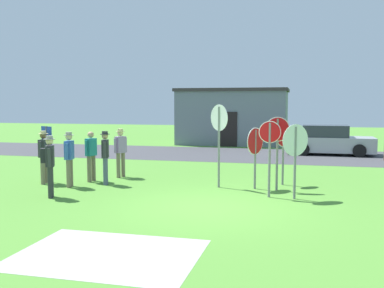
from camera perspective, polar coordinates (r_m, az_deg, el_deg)
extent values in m
plane|color=#518E33|center=(11.39, 2.11, -8.14)|extent=(80.00, 80.00, 0.00)
cube|color=#424247|center=(22.82, 8.09, -1.40)|extent=(60.00, 6.40, 0.01)
cube|color=#ADAAA3|center=(8.17, -10.71, -13.69)|extent=(3.20, 2.40, 0.01)
cube|color=slate|center=(29.00, 5.33, 3.36)|extent=(6.76, 4.25, 3.34)
cube|color=#383333|center=(28.99, 5.36, 6.86)|extent=(6.96, 4.45, 0.20)
cube|color=black|center=(26.91, 4.64, 1.89)|extent=(1.10, 0.08, 2.10)
cube|color=#A5A8AD|center=(23.89, 17.27, -0.02)|extent=(4.33, 1.88, 0.76)
cube|color=#2D333D|center=(23.83, 16.72, 1.62)|extent=(2.26, 1.57, 0.60)
cylinder|color=black|center=(24.89, 20.24, -0.39)|extent=(0.64, 0.23, 0.64)
cylinder|color=black|center=(23.11, 20.65, -0.82)|extent=(0.64, 0.23, 0.64)
cylinder|color=black|center=(24.78, 14.09, -0.24)|extent=(0.64, 0.23, 0.64)
cylinder|color=black|center=(22.99, 14.03, -0.66)|extent=(0.64, 0.23, 0.64)
cylinder|color=slate|center=(13.65, 10.85, -1.37)|extent=(0.09, 0.09, 2.17)
cylinder|color=white|center=(13.58, 10.90, 1.87)|extent=(0.72, 0.21, 0.75)
cylinder|color=#B70F14|center=(13.57, 10.91, 1.87)|extent=(0.67, 0.20, 0.69)
cylinder|color=slate|center=(12.61, 9.89, -2.07)|extent=(0.07, 0.07, 2.10)
cylinder|color=white|center=(12.54, 9.95, 1.52)|extent=(0.62, 0.03, 0.62)
cylinder|color=#B70F14|center=(12.53, 9.94, 1.52)|extent=(0.57, 0.03, 0.57)
cylinder|color=slate|center=(13.79, 8.08, -1.97)|extent=(0.09, 0.09, 1.83)
cylinder|color=white|center=(13.73, 8.11, 0.36)|extent=(0.41, 0.75, 0.85)
cylinder|color=#B70F14|center=(13.73, 8.14, 0.35)|extent=(0.39, 0.70, 0.78)
cylinder|color=slate|center=(14.62, 11.58, -1.53)|extent=(0.10, 0.10, 1.87)
cylinder|color=white|center=(14.56, 11.62, 1.00)|extent=(0.43, 0.55, 0.69)
cylinder|color=#B70F14|center=(14.55, 11.65, 1.00)|extent=(0.40, 0.52, 0.64)
cylinder|color=slate|center=(12.53, 13.05, -2.40)|extent=(0.10, 0.10, 2.00)
cylinder|color=white|center=(12.47, 13.11, 0.47)|extent=(0.67, 0.59, 0.88)
cylinder|color=#B70F14|center=(12.47, 13.08, 0.47)|extent=(0.62, 0.55, 0.82)
cylinder|color=slate|center=(13.88, 3.47, -0.43)|extent=(0.10, 0.10, 2.53)
cylinder|color=white|center=(13.82, 3.49, 3.38)|extent=(0.63, 0.54, 0.82)
cylinder|color=#B70F14|center=(13.82, 3.52, 3.38)|extent=(0.59, 0.51, 0.76)
cylinder|color=#7A6B56|center=(15.45, -12.50, -3.04)|extent=(0.14, 0.14, 0.88)
cylinder|color=#7A6B56|center=(15.29, -13.03, -3.14)|extent=(0.14, 0.14, 0.88)
cube|color=teal|center=(15.28, -12.82, -0.38)|extent=(0.30, 0.40, 0.58)
cylinder|color=teal|center=(15.47, -12.24, -0.38)|extent=(0.09, 0.09, 0.52)
cylinder|color=teal|center=(15.10, -13.41, -0.53)|extent=(0.09, 0.09, 0.52)
sphere|color=tan|center=(15.25, -12.85, 1.17)|extent=(0.21, 0.21, 0.21)
cylinder|color=#7A6B56|center=(14.66, -15.27, -3.55)|extent=(0.14, 0.14, 0.88)
cylinder|color=#7A6B56|center=(14.46, -15.53, -3.68)|extent=(0.14, 0.14, 0.88)
cube|color=#3860B7|center=(14.47, -15.47, -0.75)|extent=(0.29, 0.40, 0.58)
cylinder|color=#3860B7|center=(14.70, -15.19, -0.73)|extent=(0.09, 0.09, 0.52)
cylinder|color=#3860B7|center=(14.24, -15.76, -0.94)|extent=(0.09, 0.09, 0.52)
sphere|color=beige|center=(14.43, -15.51, 0.88)|extent=(0.21, 0.21, 0.21)
cylinder|color=gray|center=(14.43, -15.51, 1.11)|extent=(0.31, 0.31, 0.02)
cylinder|color=gray|center=(14.42, -15.52, 1.31)|extent=(0.19, 0.19, 0.09)
cylinder|color=#4C5670|center=(14.83, -10.99, -3.36)|extent=(0.14, 0.14, 0.88)
cylinder|color=#4C5670|center=(14.61, -11.04, -3.49)|extent=(0.14, 0.14, 0.88)
cube|color=#333338|center=(14.63, -11.07, -0.59)|extent=(0.34, 0.42, 0.58)
cylinder|color=#333338|center=(14.87, -11.01, -0.58)|extent=(0.09, 0.09, 0.52)
cylinder|color=#333338|center=(14.39, -11.13, -0.77)|extent=(0.09, 0.09, 0.52)
sphere|color=tan|center=(14.59, -11.10, 1.03)|extent=(0.21, 0.21, 0.21)
cylinder|color=#333338|center=(14.59, -11.10, 1.25)|extent=(0.31, 0.32, 0.02)
cylinder|color=#333338|center=(14.58, -11.10, 1.45)|extent=(0.19, 0.19, 0.09)
cylinder|color=#7A6B56|center=(16.11, -8.81, -2.64)|extent=(0.14, 0.14, 0.88)
cylinder|color=#7A6B56|center=(15.97, -9.41, -2.72)|extent=(0.14, 0.14, 0.88)
cube|color=#9E7AB2|center=(15.95, -9.15, -0.08)|extent=(0.36, 0.42, 0.58)
cylinder|color=#9E7AB2|center=(16.11, -8.50, -0.09)|extent=(0.09, 0.09, 0.52)
cylinder|color=#9E7AB2|center=(15.80, -9.81, -0.21)|extent=(0.09, 0.09, 0.52)
sphere|color=beige|center=(15.92, -9.17, 1.41)|extent=(0.21, 0.21, 0.21)
cylinder|color=beige|center=(15.92, -9.17, 1.62)|extent=(0.31, 0.32, 0.02)
cylinder|color=beige|center=(15.91, -9.18, 1.80)|extent=(0.19, 0.19, 0.09)
cylinder|color=#2D2D33|center=(13.22, -17.62, -4.56)|extent=(0.14, 0.14, 0.88)
cylinder|color=#2D2D33|center=(13.00, -17.69, -4.73)|extent=(0.14, 0.14, 0.88)
cube|color=#333338|center=(13.01, -17.75, -1.48)|extent=(0.36, 0.42, 0.58)
cylinder|color=#333338|center=(13.25, -17.66, -1.44)|extent=(0.09, 0.09, 0.52)
cylinder|color=#333338|center=(12.77, -17.83, -1.69)|extent=(0.09, 0.09, 0.52)
sphere|color=beige|center=(12.97, -17.80, 0.34)|extent=(0.21, 0.21, 0.21)
cylinder|color=gray|center=(12.96, -17.80, 0.60)|extent=(0.31, 0.31, 0.02)
cylinder|color=gray|center=(12.96, -17.81, 0.82)|extent=(0.19, 0.19, 0.09)
cube|color=#232328|center=(13.02, -18.49, -1.40)|extent=(0.24, 0.30, 0.40)
cylinder|color=#7A6B56|center=(15.47, -18.23, -3.17)|extent=(0.14, 0.14, 0.88)
cylinder|color=#7A6B56|center=(15.28, -18.58, -3.28)|extent=(0.14, 0.14, 0.88)
cube|color=#333338|center=(15.29, -18.48, -0.52)|extent=(0.26, 0.38, 0.58)
cylinder|color=#333338|center=(15.51, -18.10, -0.50)|extent=(0.09, 0.09, 0.52)
cylinder|color=#333338|center=(15.07, -18.87, -0.69)|extent=(0.09, 0.09, 0.52)
sphere|color=brown|center=(15.25, -18.53, 1.03)|extent=(0.21, 0.21, 0.21)
cylinder|color=beige|center=(15.25, -18.53, 1.25)|extent=(0.31, 0.31, 0.02)
cylinder|color=beige|center=(15.25, -18.54, 1.44)|extent=(0.19, 0.19, 0.09)
cylinder|color=#4C4C51|center=(15.63, -18.07, -1.26)|extent=(0.06, 0.06, 1.87)
cube|color=#1E389E|center=(15.58, -18.14, 1.06)|extent=(0.54, 0.30, 0.60)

